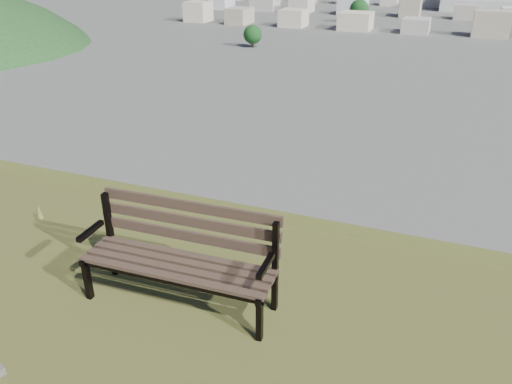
% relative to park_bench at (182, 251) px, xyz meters
% --- Properties ---
extents(park_bench, '(1.86, 0.66, 0.96)m').
position_rel_park_bench_xyz_m(park_bench, '(0.00, 0.00, 0.00)').
color(park_bench, '#473429').
rests_on(park_bench, hilltop_mesa).
extents(arena, '(49.16, 22.46, 20.40)m').
position_rel_park_bench_xyz_m(arena, '(15.18, 284.20, -20.73)').
color(arena, silver).
rests_on(arena, ground).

